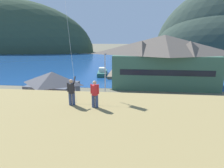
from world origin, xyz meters
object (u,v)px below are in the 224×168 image
wharf_dock (115,74)px  parked_car_front_row_silver (147,121)px  person_companion (95,93)px  moored_boat_wharfside (102,73)px  parked_car_mid_row_far (221,104)px  storage_shed_near_lot (53,88)px  parking_light_pole (105,74)px  harbor_lodge (164,60)px  parked_car_mid_row_near (153,106)px  parked_car_front_row_end (32,118)px  person_kite_flyer (72,91)px

wharf_dock → parked_car_front_row_silver: (6.46, -31.87, 0.71)m
parked_car_front_row_silver → person_companion: size_ratio=2.47×
moored_boat_wharfside → parked_car_mid_row_far: 31.97m
storage_shed_near_lot → parked_car_mid_row_far: (24.30, 0.56, -1.67)m
parked_car_front_row_silver → parking_light_pole: bearing=121.6°
parked_car_mid_row_far → person_companion: (-14.84, -15.45, 5.64)m
harbor_lodge → parked_car_mid_row_near: (-3.46, -15.50, -4.61)m
storage_shed_near_lot → parked_car_mid_row_far: bearing=1.3°
wharf_dock → parking_light_pole: (0.37, -21.96, 4.08)m
parked_car_front_row_end → parked_car_mid_row_far: (23.98, 7.53, 0.00)m
wharf_dock → parked_car_front_row_silver: bearing=-78.5°
harbor_lodge → parked_car_mid_row_far: size_ratio=5.06×
wharf_dock → person_companion: size_ratio=6.87×
parked_car_front_row_silver → person_kite_flyer: person_kite_flyer is taller
wharf_dock → parked_car_mid_row_far: bearing=-55.2°
parked_car_front_row_end → person_kite_flyer: 12.15m
parked_car_front_row_silver → parked_car_mid_row_far: same height
wharf_dock → parked_car_mid_row_far: 30.30m
storage_shed_near_lot → person_companion: 18.08m
wharf_dock → parked_car_front_row_silver: 32.52m
parked_car_mid_row_far → parked_car_mid_row_near: bearing=-167.7°
storage_shed_near_lot → parking_light_pole: bearing=25.2°
parking_light_pole → harbor_lodge: bearing=44.4°
parked_car_front_row_silver → parked_car_mid_row_far: bearing=32.9°
wharf_dock → person_kite_flyer: (0.86, -40.06, 6.37)m
parking_light_pole → person_kite_flyer: size_ratio=4.08×
moored_boat_wharfside → parked_car_front_row_silver: 32.79m
parked_car_mid_row_near → parked_car_mid_row_far: 9.92m
moored_boat_wharfside → harbor_lodge: bearing=-36.4°
storage_shed_near_lot → person_companion: person_companion is taller
parked_car_front_row_end → parked_car_mid_row_far: 25.14m
parking_light_pole → person_companion: bearing=-83.5°
storage_shed_near_lot → moored_boat_wharfside: storage_shed_near_lot is taller
parking_light_pole → person_companion: size_ratio=4.35×
parking_light_pole → parked_car_mid_row_near: bearing=-34.7°
parked_car_mid_row_near → parking_light_pole: (-7.23, 5.01, 3.36)m
person_companion → wharf_dock: bearing=93.5°
parked_car_mid_row_far → person_companion: size_ratio=2.48×
harbor_lodge → storage_shed_near_lot: bearing=-142.3°
harbor_lodge → parked_car_front_row_silver: size_ratio=5.08×
wharf_dock → person_kite_flyer: size_ratio=6.44×
parked_car_front_row_silver → moored_boat_wharfside: bearing=107.8°
storage_shed_near_lot → parking_light_pole: 8.31m
parked_car_front_row_silver → parked_car_mid_row_near: 5.02m
parked_car_mid_row_near → parked_car_mid_row_far: (9.70, 2.11, 0.00)m
parking_light_pole → moored_boat_wharfside: bearing=100.5°
parking_light_pole → person_companion: parking_light_pole is taller
harbor_lodge → storage_shed_near_lot: harbor_lodge is taller
wharf_dock → person_companion: (2.46, -40.32, 6.35)m
harbor_lodge → storage_shed_near_lot: 23.01m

